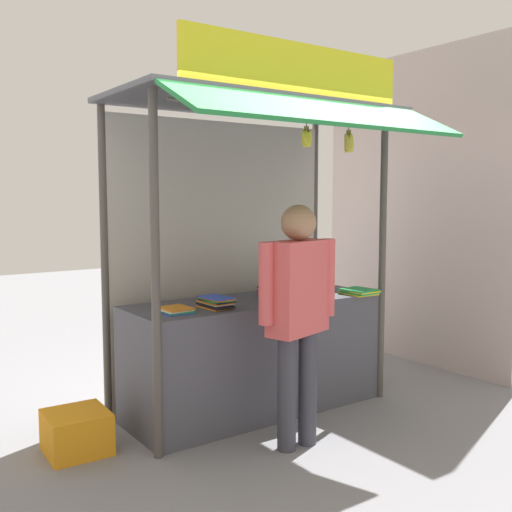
{
  "coord_description": "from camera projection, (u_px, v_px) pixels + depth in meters",
  "views": [
    {
      "loc": [
        -2.74,
        -3.86,
        1.73
      ],
      "look_at": [
        0.0,
        0.0,
        1.26
      ],
      "focal_mm": 41.99,
      "sensor_mm": 36.0,
      "label": 1
    }
  ],
  "objects": [
    {
      "name": "magazine_stack_right",
      "position": [
        278.0,
        293.0,
        4.87
      ],
      "size": [
        0.22,
        0.33,
        0.08
      ],
      "color": "purple",
      "rests_on": "stall_counter"
    },
    {
      "name": "water_bottle_far_right",
      "position": [
        283.0,
        277.0,
        5.2
      ],
      "size": [
        0.08,
        0.08,
        0.27
      ],
      "color": "silver",
      "rests_on": "stall_counter"
    },
    {
      "name": "water_bottle_front_right",
      "position": [
        300.0,
        276.0,
        5.42
      ],
      "size": [
        0.06,
        0.06,
        0.22
      ],
      "color": "silver",
      "rests_on": "stall_counter"
    },
    {
      "name": "magazine_stack_center",
      "position": [
        359.0,
        292.0,
        5.04
      ],
      "size": [
        0.25,
        0.29,
        0.05
      ],
      "color": "yellow",
      "rests_on": "stall_counter"
    },
    {
      "name": "stall_counter",
      "position": [
        256.0,
        355.0,
        4.84
      ],
      "size": [
        2.11,
        0.73,
        0.91
      ],
      "primitive_type": "cube",
      "color": "#4C4C56",
      "rests_on": "ground"
    },
    {
      "name": "magazine_stack_left",
      "position": [
        216.0,
        302.0,
        4.42
      ],
      "size": [
        0.2,
        0.29,
        0.09
      ],
      "color": "orange",
      "rests_on": "stall_counter"
    },
    {
      "name": "plastic_crate",
      "position": [
        77.0,
        432.0,
        4.04
      ],
      "size": [
        0.42,
        0.42,
        0.28
      ],
      "primitive_type": "cube",
      "rotation": [
        0.0,
        0.0,
        -0.05
      ],
      "color": "orange",
      "rests_on": "ground"
    },
    {
      "name": "ground_plane",
      "position": [
        256.0,
        409.0,
        4.88
      ],
      "size": [
        20.0,
        20.0,
        0.0
      ],
      "primitive_type": "plane",
      "color": "gray"
    },
    {
      "name": "stall_structure",
      "position": [
        246.0,
        199.0,
        4.83
      ],
      "size": [
        2.31,
        1.62,
        2.8
      ],
      "color": "#4C4742",
      "rests_on": "ground"
    },
    {
      "name": "banana_bunch_leftmost",
      "position": [
        349.0,
        143.0,
        4.6
      ],
      "size": [
        0.09,
        0.1,
        0.26
      ],
      "color": "#332D23"
    },
    {
      "name": "vendor_person",
      "position": [
        298.0,
        303.0,
        4.05
      ],
      "size": [
        0.63,
        0.32,
        1.67
      ],
      "rotation": [
        0.0,
        0.0,
        0.28
      ],
      "color": "#383842",
      "rests_on": "ground"
    },
    {
      "name": "magazine_stack_far_left",
      "position": [
        175.0,
        310.0,
        4.24
      ],
      "size": [
        0.21,
        0.25,
        0.04
      ],
      "color": "blue",
      "rests_on": "stall_counter"
    },
    {
      "name": "water_bottle_rear_center",
      "position": [
        309.0,
        273.0,
        5.32
      ],
      "size": [
        0.09,
        0.09,
        0.31
      ],
      "color": "silver",
      "rests_on": "stall_counter"
    },
    {
      "name": "banana_bunch_rightmost",
      "position": [
        306.0,
        138.0,
        4.36
      ],
      "size": [
        0.1,
        0.1,
        0.24
      ],
      "color": "#332D23"
    },
    {
      "name": "neighbour_wall",
      "position": [
        417.0,
        209.0,
        6.28
      ],
      "size": [
        0.2,
        2.4,
        3.2
      ],
      "primitive_type": "cube",
      "color": "#BFACA6",
      "rests_on": "ground"
    }
  ]
}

